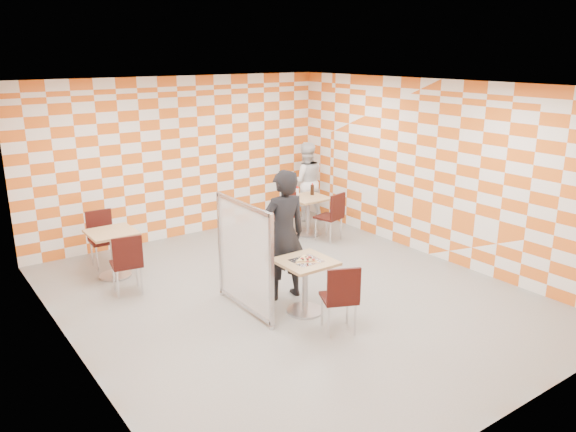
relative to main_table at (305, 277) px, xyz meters
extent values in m
plane|color=gray|center=(0.14, 0.54, -0.51)|extent=(7.00, 7.00, 0.00)
plane|color=white|center=(0.14, 0.54, 2.49)|extent=(7.00, 7.00, 0.00)
plane|color=white|center=(0.14, 4.04, 0.99)|extent=(6.00, 0.00, 6.00)
plane|color=white|center=(-2.86, 0.54, 0.99)|extent=(0.00, 7.00, 7.00)
plane|color=white|center=(3.14, 0.54, 0.99)|extent=(0.00, 7.00, 7.00)
cube|color=tan|center=(0.00, 0.00, 0.22)|extent=(0.70, 0.70, 0.04)
cylinder|color=#A5A5AA|center=(0.00, 0.00, -0.14)|extent=(0.08, 0.08, 0.70)
cylinder|color=#A5A5AA|center=(0.00, 0.00, -0.49)|extent=(0.50, 0.50, 0.03)
cube|color=tan|center=(2.09, 2.65, 0.22)|extent=(0.70, 0.70, 0.04)
cylinder|color=#A5A5AA|center=(2.09, 2.65, -0.14)|extent=(0.08, 0.08, 0.70)
cylinder|color=#A5A5AA|center=(2.09, 2.65, -0.49)|extent=(0.50, 0.50, 0.03)
cube|color=tan|center=(-1.68, 2.75, 0.22)|extent=(0.70, 0.70, 0.04)
cylinder|color=#A5A5AA|center=(-1.68, 2.75, -0.14)|extent=(0.08, 0.08, 0.70)
cylinder|color=#A5A5AA|center=(-1.68, 2.75, -0.49)|extent=(0.50, 0.50, 0.03)
cube|color=black|center=(0.02, -0.67, -0.06)|extent=(0.56, 0.56, 0.04)
cube|color=black|center=(-0.07, -0.85, 0.19)|extent=(0.40, 0.21, 0.45)
cylinder|color=silver|center=(0.24, -0.59, -0.29)|extent=(0.03, 0.03, 0.43)
cylinder|color=silver|center=(-0.07, -0.45, -0.29)|extent=(0.03, 0.03, 0.43)
cylinder|color=silver|center=(0.10, -0.90, -0.29)|extent=(0.03, 0.03, 0.43)
cylinder|color=silver|center=(-0.21, -0.76, -0.29)|extent=(0.03, 0.03, 0.43)
cube|color=black|center=(2.19, 2.15, -0.06)|extent=(0.51, 0.51, 0.04)
cube|color=black|center=(2.24, 1.96, 0.19)|extent=(0.42, 0.14, 0.45)
cylinder|color=silver|center=(2.32, 2.36, -0.29)|extent=(0.03, 0.03, 0.43)
cylinder|color=silver|center=(1.99, 2.28, -0.29)|extent=(0.03, 0.03, 0.43)
cylinder|color=silver|center=(2.40, 2.03, -0.29)|extent=(0.03, 0.03, 0.43)
cylinder|color=silver|center=(2.07, 1.95, -0.29)|extent=(0.03, 0.03, 0.43)
cube|color=black|center=(1.52, 2.76, -0.06)|extent=(0.44, 0.44, 0.04)
cube|color=black|center=(1.72, 2.75, 0.19)|extent=(0.06, 0.42, 0.45)
cylinder|color=silver|center=(1.36, 2.94, -0.29)|extent=(0.03, 0.03, 0.43)
cylinder|color=silver|center=(1.34, 2.60, -0.29)|extent=(0.03, 0.03, 0.43)
cylinder|color=silver|center=(1.70, 2.92, -0.29)|extent=(0.03, 0.03, 0.43)
cylinder|color=silver|center=(1.68, 2.58, -0.29)|extent=(0.03, 0.03, 0.43)
cube|color=black|center=(-1.73, 2.04, -0.06)|extent=(0.48, 0.48, 0.04)
cube|color=black|center=(-1.77, 1.84, 0.19)|extent=(0.42, 0.11, 0.45)
cylinder|color=silver|center=(-1.54, 2.18, -0.29)|extent=(0.03, 0.03, 0.43)
cylinder|color=silver|center=(-1.87, 2.23, -0.29)|extent=(0.03, 0.03, 0.43)
cylinder|color=silver|center=(-1.59, 1.84, -0.29)|extent=(0.03, 0.03, 0.43)
cylinder|color=silver|center=(-1.93, 1.90, -0.29)|extent=(0.03, 0.03, 0.43)
cube|color=black|center=(-1.67, 3.25, -0.06)|extent=(0.44, 0.44, 0.04)
cube|color=black|center=(-1.65, 3.45, 0.19)|extent=(0.42, 0.06, 0.45)
cylinder|color=silver|center=(-1.84, 3.09, -0.29)|extent=(0.03, 0.03, 0.43)
cylinder|color=silver|center=(-1.51, 3.07, -0.29)|extent=(0.03, 0.03, 0.43)
cylinder|color=silver|center=(-1.83, 3.43, -0.29)|extent=(0.03, 0.03, 0.43)
cylinder|color=silver|center=(-1.49, 3.41, -0.29)|extent=(0.03, 0.03, 0.43)
cube|color=white|center=(-0.65, 0.50, 0.29)|extent=(0.02, 1.30, 1.40)
cube|color=#B2B2B7|center=(-0.65, 0.50, 1.01)|extent=(0.05, 1.30, 0.05)
cube|color=#B2B2B7|center=(-0.65, 0.50, -0.43)|extent=(0.05, 1.30, 0.05)
cube|color=#B2B2B7|center=(-0.65, -0.15, 0.29)|extent=(0.05, 0.05, 1.50)
cylinder|color=#B2B2B7|center=(-0.65, -0.15, -0.48)|extent=(0.08, 0.08, 0.05)
cube|color=#B2B2B7|center=(-0.65, 1.15, 0.29)|extent=(0.05, 0.05, 1.50)
cylinder|color=#B2B2B7|center=(-0.65, 1.15, -0.48)|extent=(0.08, 0.08, 0.05)
imported|color=black|center=(0.05, 0.58, 0.43)|extent=(0.73, 0.52, 1.88)
imported|color=white|center=(2.67, 3.49, 0.31)|extent=(0.98, 0.89, 1.64)
cube|color=silver|center=(0.00, -0.02, 0.24)|extent=(0.38, 0.34, 0.01)
cone|color=tan|center=(0.00, -0.02, 0.26)|extent=(0.40, 0.40, 0.02)
cone|color=#F2D88C|center=(0.00, 0.00, 0.27)|extent=(0.33, 0.33, 0.01)
cylinder|color=maroon|center=(-0.06, -0.12, 0.28)|extent=(0.04, 0.04, 0.01)
cylinder|color=maroon|center=(0.05, -0.11, 0.28)|extent=(0.04, 0.04, 0.01)
cylinder|color=maroon|center=(0.00, -0.04, 0.28)|extent=(0.04, 0.04, 0.01)
cylinder|color=maroon|center=(-0.05, 0.01, 0.28)|extent=(0.04, 0.04, 0.01)
cylinder|color=maroon|center=(0.06, -0.01, 0.28)|extent=(0.04, 0.04, 0.01)
torus|color=black|center=(0.05, -0.05, 0.28)|extent=(0.03, 0.03, 0.01)
torus|color=black|center=(-0.02, -0.08, 0.28)|extent=(0.03, 0.03, 0.01)
torus|color=black|center=(0.02, 0.02, 0.28)|extent=(0.03, 0.03, 0.01)
torus|color=black|center=(-0.07, -0.04, 0.28)|extent=(0.03, 0.03, 0.01)
cylinder|color=white|center=(1.94, 2.80, 0.32)|extent=(0.06, 0.06, 0.16)
cylinder|color=red|center=(1.94, 2.80, 0.42)|extent=(0.04, 0.04, 0.04)
cylinder|color=black|center=(2.25, 2.73, 0.34)|extent=(0.07, 0.07, 0.20)
cylinder|color=red|center=(2.25, 2.73, 0.46)|extent=(0.03, 0.03, 0.03)
camera|label=1|loc=(-4.27, -5.55, 2.93)|focal=35.00mm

